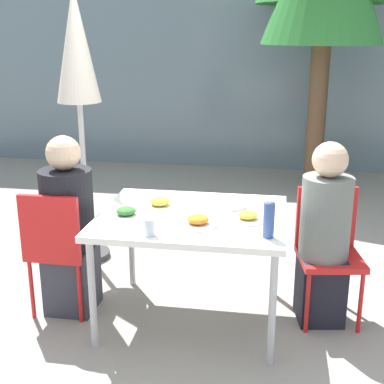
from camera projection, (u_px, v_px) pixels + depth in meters
ground_plane at (192, 318)px, 3.64m from camera, size 24.00×24.00×0.00m
building_facade at (244, 58)px, 7.26m from camera, size 10.00×0.20×3.00m
dining_table at (192, 223)px, 3.43m from camera, size 1.19×0.99×0.75m
chair_left at (58, 243)px, 3.56m from camera, size 0.40×0.40×0.88m
person_left at (69, 230)px, 3.61m from camera, size 0.35×0.35×1.23m
chair_right at (328, 243)px, 3.56m from camera, size 0.46×0.46×0.88m
person_right at (324, 238)px, 3.46m from camera, size 0.33×0.33×1.22m
closed_umbrella at (77, 60)px, 4.13m from camera, size 0.36×0.36×2.22m
plate_0 at (126, 213)px, 3.37m from camera, size 0.23×0.23×0.06m
plate_1 at (248, 217)px, 3.30m from camera, size 0.22×0.22×0.06m
plate_2 at (160, 204)px, 3.55m from camera, size 0.24×0.24×0.07m
plate_3 at (198, 222)px, 3.22m from camera, size 0.24×0.24×0.07m
bottle at (269, 219)px, 3.01m from camera, size 0.07×0.07×0.22m
drinking_cup at (150, 227)px, 3.06m from camera, size 0.07×0.07×0.10m
salad_bowl at (234, 203)px, 3.53m from camera, size 0.16×0.16×0.06m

